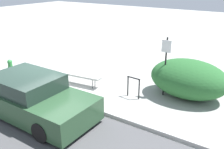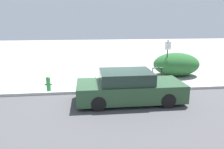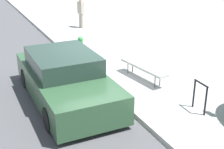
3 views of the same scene
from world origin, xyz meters
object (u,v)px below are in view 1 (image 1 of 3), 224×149
Objects in this scene: parked_car_near at (31,97)px; bike_rack at (133,85)px; sign_post at (165,61)px; bench at (79,75)px; fire_hydrant at (11,67)px.

bike_rack is at bearing 53.46° from parked_car_near.
sign_post reaches higher than parked_car_near.
bench is 0.46× the size of parked_car_near.
bike_rack reaches higher than fire_hydrant.
bench is at bearing 96.67° from parked_car_near.
bike_rack reaches higher than bench.
sign_post is at bearing 16.23° from fire_hydrant.
bike_rack is 0.36× the size of sign_post.
bike_rack is at bearing -2.87° from bench.
parked_car_near is (0.31, -2.77, 0.20)m from bench.
parked_car_near is at bearing -26.31° from fire_hydrant.
bike_rack is 1.49m from sign_post.
fire_hydrant is 0.17× the size of parked_car_near.
bench is 2.53× the size of bike_rack.
fire_hydrant is (-5.92, -1.15, -0.09)m from bike_rack.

